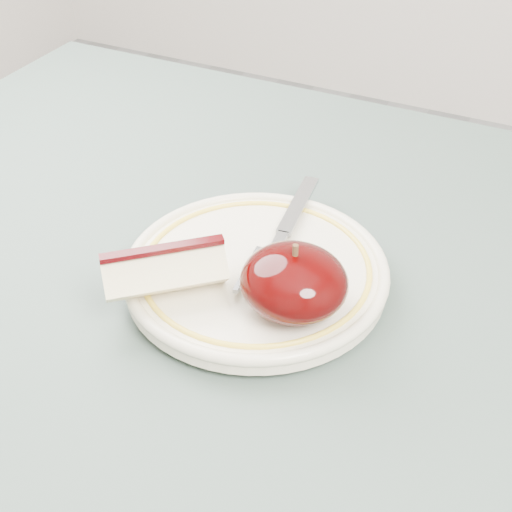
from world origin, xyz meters
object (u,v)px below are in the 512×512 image
at_px(table, 213,488).
at_px(plate, 256,271).
at_px(apple_half, 294,282).
at_px(fork, 283,234).

height_order(table, plate, plate).
bearing_deg(table, plate, 101.26).
distance_m(apple_half, fork, 0.08).
distance_m(plate, fork, 0.04).
bearing_deg(fork, apple_half, -157.73).
bearing_deg(apple_half, fork, 119.34).
xyz_separation_m(table, apple_half, (0.02, 0.09, 0.13)).
xyz_separation_m(table, fork, (-0.02, 0.16, 0.11)).
bearing_deg(fork, table, 179.99).
bearing_deg(apple_half, table, -102.01).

